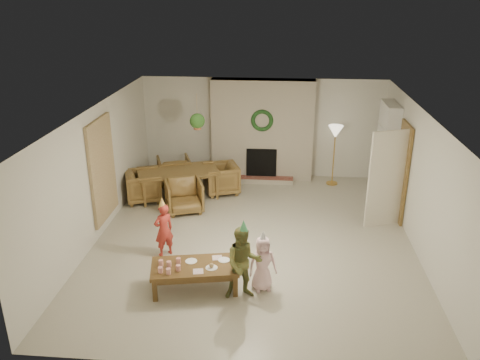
# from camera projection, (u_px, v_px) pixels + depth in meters

# --- Properties ---
(floor) EXTENTS (7.00, 7.00, 0.00)m
(floor) POSITION_uv_depth(u_px,v_px,m) (254.00, 238.00, 9.48)
(floor) COLOR #B7B29E
(floor) RESTS_ON ground
(ceiling) EXTENTS (7.00, 7.00, 0.00)m
(ceiling) POSITION_uv_depth(u_px,v_px,m) (255.00, 112.00, 8.56)
(ceiling) COLOR white
(ceiling) RESTS_ON wall_back
(wall_back) EXTENTS (7.00, 0.00, 7.00)m
(wall_back) POSITION_uv_depth(u_px,v_px,m) (263.00, 128.00, 12.26)
(wall_back) COLOR silver
(wall_back) RESTS_ON floor
(wall_front) EXTENTS (7.00, 0.00, 7.00)m
(wall_front) POSITION_uv_depth(u_px,v_px,m) (236.00, 286.00, 5.77)
(wall_front) COLOR silver
(wall_front) RESTS_ON floor
(wall_left) EXTENTS (0.00, 7.00, 7.00)m
(wall_left) POSITION_uv_depth(u_px,v_px,m) (97.00, 173.00, 9.26)
(wall_left) COLOR silver
(wall_left) RESTS_ON floor
(wall_right) EXTENTS (0.00, 7.00, 7.00)m
(wall_right) POSITION_uv_depth(u_px,v_px,m) (421.00, 184.00, 8.77)
(wall_right) COLOR silver
(wall_right) RESTS_ON floor
(fireplace_mass) EXTENTS (2.50, 0.40, 2.50)m
(fireplace_mass) POSITION_uv_depth(u_px,v_px,m) (262.00, 130.00, 12.07)
(fireplace_mass) COLOR #562D16
(fireplace_mass) RESTS_ON floor
(fireplace_hearth) EXTENTS (1.60, 0.30, 0.12)m
(fireplace_hearth) POSITION_uv_depth(u_px,v_px,m) (261.00, 180.00, 12.19)
(fireplace_hearth) COLOR maroon
(fireplace_hearth) RESTS_ON floor
(fireplace_firebox) EXTENTS (0.75, 0.12, 0.75)m
(fireplace_firebox) POSITION_uv_depth(u_px,v_px,m) (261.00, 163.00, 12.20)
(fireplace_firebox) COLOR black
(fireplace_firebox) RESTS_ON floor
(fireplace_wreath) EXTENTS (0.54, 0.10, 0.54)m
(fireplace_wreath) POSITION_uv_depth(u_px,v_px,m) (262.00, 121.00, 11.75)
(fireplace_wreath) COLOR #18401A
(fireplace_wreath) RESTS_ON fireplace_mass
(floor_lamp_base) EXTENTS (0.28, 0.28, 0.03)m
(floor_lamp_base) POSITION_uv_depth(u_px,v_px,m) (332.00, 183.00, 12.11)
(floor_lamp_base) COLOR gold
(floor_lamp_base) RESTS_ON floor
(floor_lamp_post) EXTENTS (0.03, 0.03, 1.34)m
(floor_lamp_post) POSITION_uv_depth(u_px,v_px,m) (334.00, 157.00, 11.86)
(floor_lamp_post) COLOR gold
(floor_lamp_post) RESTS_ON floor
(floor_lamp_shade) EXTENTS (0.36, 0.36, 0.30)m
(floor_lamp_shade) POSITION_uv_depth(u_px,v_px,m) (336.00, 132.00, 11.62)
(floor_lamp_shade) COLOR beige
(floor_lamp_shade) RESTS_ON floor_lamp_post
(bookshelf_carcass) EXTENTS (0.30, 1.00, 2.20)m
(bookshelf_carcass) POSITION_uv_depth(u_px,v_px,m) (386.00, 152.00, 10.97)
(bookshelf_carcass) COLOR white
(bookshelf_carcass) RESTS_ON floor
(bookshelf_shelf_a) EXTENTS (0.30, 0.92, 0.03)m
(bookshelf_shelf_a) POSITION_uv_depth(u_px,v_px,m) (382.00, 178.00, 11.21)
(bookshelf_shelf_a) COLOR white
(bookshelf_shelf_a) RESTS_ON bookshelf_carcass
(bookshelf_shelf_b) EXTENTS (0.30, 0.92, 0.03)m
(bookshelf_shelf_b) POSITION_uv_depth(u_px,v_px,m) (384.00, 162.00, 11.06)
(bookshelf_shelf_b) COLOR white
(bookshelf_shelf_b) RESTS_ON bookshelf_carcass
(bookshelf_shelf_c) EXTENTS (0.30, 0.92, 0.03)m
(bookshelf_shelf_c) POSITION_uv_depth(u_px,v_px,m) (386.00, 145.00, 10.92)
(bookshelf_shelf_c) COLOR white
(bookshelf_shelf_c) RESTS_ON bookshelf_carcass
(bookshelf_shelf_d) EXTENTS (0.30, 0.92, 0.03)m
(bookshelf_shelf_d) POSITION_uv_depth(u_px,v_px,m) (388.00, 128.00, 10.77)
(bookshelf_shelf_d) COLOR white
(bookshelf_shelf_d) RESTS_ON bookshelf_carcass
(books_row_lower) EXTENTS (0.20, 0.40, 0.24)m
(books_row_lower) POSITION_uv_depth(u_px,v_px,m) (383.00, 175.00, 11.02)
(books_row_lower) COLOR #A8291F
(books_row_lower) RESTS_ON bookshelf_shelf_a
(books_row_mid) EXTENTS (0.20, 0.44, 0.24)m
(books_row_mid) POSITION_uv_depth(u_px,v_px,m) (384.00, 155.00, 11.06)
(books_row_mid) COLOR navy
(books_row_mid) RESTS_ON bookshelf_shelf_b
(books_row_upper) EXTENTS (0.20, 0.36, 0.22)m
(books_row_upper) POSITION_uv_depth(u_px,v_px,m) (387.00, 141.00, 10.78)
(books_row_upper) COLOR gold
(books_row_upper) RESTS_ON bookshelf_shelf_c
(door_frame) EXTENTS (0.05, 0.86, 2.04)m
(door_frame) POSITION_uv_depth(u_px,v_px,m) (402.00, 172.00, 9.97)
(door_frame) COLOR brown
(door_frame) RESTS_ON floor
(door_leaf) EXTENTS (0.77, 0.32, 2.00)m
(door_leaf) POSITION_uv_depth(u_px,v_px,m) (387.00, 179.00, 9.66)
(door_leaf) COLOR beige
(door_leaf) RESTS_ON floor
(curtain_panel) EXTENTS (0.06, 1.20, 2.00)m
(curtain_panel) POSITION_uv_depth(u_px,v_px,m) (102.00, 170.00, 9.44)
(curtain_panel) COLOR #C0B388
(curtain_panel) RESTS_ON wall_left
(dining_table) EXTENTS (2.05, 1.57, 0.64)m
(dining_table) POSITION_uv_depth(u_px,v_px,m) (179.00, 184.00, 11.24)
(dining_table) COLOR brown
(dining_table) RESTS_ON floor
(dining_chair_near) EXTENTS (0.97, 0.98, 0.70)m
(dining_chair_near) POSITION_uv_depth(u_px,v_px,m) (184.00, 196.00, 10.51)
(dining_chair_near) COLOR brown
(dining_chair_near) RESTS_ON floor
(dining_chair_far) EXTENTS (0.97, 0.98, 0.70)m
(dining_chair_far) POSITION_uv_depth(u_px,v_px,m) (174.00, 171.00, 11.95)
(dining_chair_far) COLOR brown
(dining_chair_far) RESTS_ON floor
(dining_chair_left) EXTENTS (0.98, 0.97, 0.70)m
(dining_chair_left) POSITION_uv_depth(u_px,v_px,m) (144.00, 186.00, 11.04)
(dining_chair_left) COLOR brown
(dining_chair_left) RESTS_ON floor
(dining_chair_right) EXTENTS (0.98, 0.97, 0.70)m
(dining_chair_right) POSITION_uv_depth(u_px,v_px,m) (221.00, 179.00, 11.47)
(dining_chair_right) COLOR brown
(dining_chair_right) RESTS_ON floor
(hanging_plant_cord) EXTENTS (0.01, 0.01, 0.70)m
(hanging_plant_cord) POSITION_uv_depth(u_px,v_px,m) (197.00, 110.00, 10.18)
(hanging_plant_cord) COLOR tan
(hanging_plant_cord) RESTS_ON ceiling
(hanging_plant_pot) EXTENTS (0.16, 0.16, 0.12)m
(hanging_plant_pot) POSITION_uv_depth(u_px,v_px,m) (197.00, 126.00, 10.31)
(hanging_plant_pot) COLOR brown
(hanging_plant_pot) RESTS_ON hanging_plant_cord
(hanging_plant_foliage) EXTENTS (0.32, 0.32, 0.32)m
(hanging_plant_foliage) POSITION_uv_depth(u_px,v_px,m) (197.00, 121.00, 10.27)
(hanging_plant_foliage) COLOR #214B19
(hanging_plant_foliage) RESTS_ON hanging_plant_pot
(coffee_table_top) EXTENTS (1.48, 0.94, 0.06)m
(coffee_table_top) POSITION_uv_depth(u_px,v_px,m) (195.00, 267.00, 7.77)
(coffee_table_top) COLOR brown
(coffee_table_top) RESTS_ON floor
(coffee_table_apron) EXTENTS (1.36, 0.81, 0.08)m
(coffee_table_apron) POSITION_uv_depth(u_px,v_px,m) (195.00, 271.00, 7.79)
(coffee_table_apron) COLOR brown
(coffee_table_apron) RESTS_ON floor
(coffee_leg_fl) EXTENTS (0.09, 0.09, 0.36)m
(coffee_leg_fl) POSITION_uv_depth(u_px,v_px,m) (155.00, 291.00, 7.53)
(coffee_leg_fl) COLOR brown
(coffee_leg_fl) RESTS_ON floor
(coffee_leg_fr) EXTENTS (0.09, 0.09, 0.36)m
(coffee_leg_fr) POSITION_uv_depth(u_px,v_px,m) (235.00, 286.00, 7.64)
(coffee_leg_fr) COLOR brown
(coffee_leg_fr) RESTS_ON floor
(coffee_leg_bl) EXTENTS (0.09, 0.09, 0.36)m
(coffee_leg_bl) POSITION_uv_depth(u_px,v_px,m) (157.00, 271.00, 8.04)
(coffee_leg_bl) COLOR brown
(coffee_leg_bl) RESTS_ON floor
(coffee_leg_br) EXTENTS (0.09, 0.09, 0.36)m
(coffee_leg_br) POSITION_uv_depth(u_px,v_px,m) (232.00, 267.00, 8.16)
(coffee_leg_br) COLOR brown
(coffee_leg_br) RESTS_ON floor
(cup_a) EXTENTS (0.09, 0.09, 0.10)m
(cup_a) POSITION_uv_depth(u_px,v_px,m) (160.00, 270.00, 7.54)
(cup_a) COLOR white
(cup_a) RESTS_ON coffee_table_top
(cup_b) EXTENTS (0.09, 0.09, 0.10)m
(cup_b) POSITION_uv_depth(u_px,v_px,m) (161.00, 263.00, 7.74)
(cup_b) COLOR white
(cup_b) RESTS_ON coffee_table_top
(cup_c) EXTENTS (0.09, 0.09, 0.10)m
(cup_c) POSITION_uv_depth(u_px,v_px,m) (169.00, 271.00, 7.50)
(cup_c) COLOR white
(cup_c) RESTS_ON coffee_table_top
(cup_d) EXTENTS (0.09, 0.09, 0.10)m
(cup_d) POSITION_uv_depth(u_px,v_px,m) (169.00, 264.00, 7.70)
(cup_d) COLOR white
(cup_d) RESTS_ON coffee_table_top
(cup_e) EXTENTS (0.09, 0.09, 0.10)m
(cup_e) POSITION_uv_depth(u_px,v_px,m) (178.00, 268.00, 7.60)
(cup_e) COLOR white
(cup_e) RESTS_ON coffee_table_top
(cup_f) EXTENTS (0.09, 0.09, 0.10)m
(cup_f) POSITION_uv_depth(u_px,v_px,m) (178.00, 261.00, 7.79)
(cup_f) COLOR white
(cup_f) RESTS_ON coffee_table_top
(plate_a) EXTENTS (0.22, 0.22, 0.01)m
(plate_a) POSITION_uv_depth(u_px,v_px,m) (191.00, 261.00, 7.87)
(plate_a) COLOR white
(plate_a) RESTS_ON coffee_table_top
(plate_b) EXTENTS (0.22, 0.22, 0.01)m
(plate_b) POSITION_uv_depth(u_px,v_px,m) (212.00, 268.00, 7.68)
(plate_b) COLOR white
(plate_b) RESTS_ON coffee_table_top
(plate_c) EXTENTS (0.22, 0.22, 0.01)m
(plate_c) POSITION_uv_depth(u_px,v_px,m) (224.00, 260.00, 7.90)
(plate_c) COLOR white
(plate_c) RESTS_ON coffee_table_top
(food_scoop) EXTENTS (0.09, 0.09, 0.07)m
(food_scoop) POSITION_uv_depth(u_px,v_px,m) (211.00, 265.00, 7.67)
(food_scoop) COLOR tan
(food_scoop) RESTS_ON plate_b
(napkin_left) EXTENTS (0.19, 0.19, 0.01)m
(napkin_left) POSITION_uv_depth(u_px,v_px,m) (198.00, 271.00, 7.58)
(napkin_left) COLOR #DEA4A6
(napkin_left) RESTS_ON coffee_table_top
(napkin_right) EXTENTS (0.19, 0.19, 0.01)m
(napkin_right) POSITION_uv_depth(u_px,v_px,m) (217.00, 258.00, 7.97)
(napkin_right) COLOR #DEA4A6
(napkin_right) RESTS_ON coffee_table_top
(child_red) EXTENTS (0.43, 0.42, 1.00)m
(child_red) POSITION_uv_depth(u_px,v_px,m) (164.00, 230.00, 8.72)
(child_red) COLOR #B63027
(child_red) RESTS_ON floor
(party_hat_red) EXTENTS (0.18, 0.18, 0.19)m
(party_hat_red) POSITION_uv_depth(u_px,v_px,m) (162.00, 202.00, 8.52)
(party_hat_red) COLOR #E0EB4E
(party_hat_red) RESTS_ON child_red
(child_plaid) EXTENTS (0.67, 0.57, 1.20)m
(child_plaid) POSITION_uv_depth(u_px,v_px,m) (243.00, 263.00, 7.48)
(child_plaid) COLOR olive
(child_plaid) RESTS_ON floor
(party_hat_plaid) EXTENTS (0.16, 0.16, 0.20)m
(party_hat_plaid) POSITION_uv_depth(u_px,v_px,m) (244.00, 226.00, 7.24)
(party_hat_plaid) COLOR #4FB871
(party_hat_plaid) RESTS_ON child_plaid
(child_pink) EXTENTS (0.52, 0.42, 0.93)m
(child_pink) POSITION_uv_depth(u_px,v_px,m) (263.00, 264.00, 7.72)
(child_pink) COLOR #FFCBD4
(child_pink) RESTS_ON floor
(party_hat_pink) EXTENTS (0.14, 0.14, 0.17)m
(party_hat_pink) POSITION_uv_depth(u_px,v_px,m) (263.00, 236.00, 7.54)
(party_hat_pink) COLOR silver
(party_hat_pink) RESTS_ON child_pink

